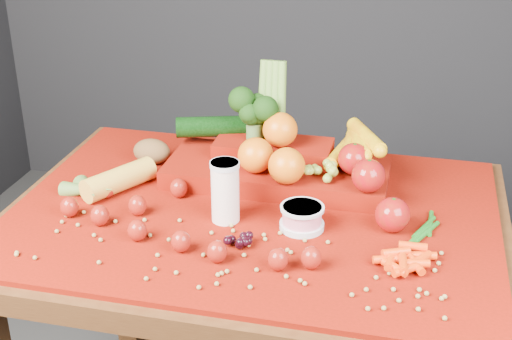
% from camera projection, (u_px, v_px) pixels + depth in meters
% --- Properties ---
extents(table, '(1.10, 0.80, 0.75)m').
position_uv_depth(table, '(254.00, 251.00, 1.61)').
color(table, '#351A0C').
rests_on(table, ground).
extents(red_cloth, '(1.05, 0.75, 0.01)m').
position_uv_depth(red_cloth, '(254.00, 212.00, 1.57)').
color(red_cloth, '#7D0C04').
rests_on(red_cloth, table).
extents(milk_glass, '(0.06, 0.06, 0.14)m').
position_uv_depth(milk_glass, '(225.00, 189.00, 1.50)').
color(milk_glass, white).
rests_on(milk_glass, red_cloth).
extents(yogurt_bowl, '(0.09, 0.09, 0.05)m').
position_uv_depth(yogurt_bowl, '(302.00, 216.00, 1.48)').
color(yogurt_bowl, silver).
rests_on(yogurt_bowl, red_cloth).
extents(strawberry_scatter, '(0.58, 0.28, 0.05)m').
position_uv_depth(strawberry_scatter, '(168.00, 222.00, 1.47)').
color(strawberry_scatter, '#9B2211').
rests_on(strawberry_scatter, red_cloth).
extents(dark_grape_cluster, '(0.06, 0.05, 0.03)m').
position_uv_depth(dark_grape_cluster, '(240.00, 241.00, 1.42)').
color(dark_grape_cluster, black).
rests_on(dark_grape_cluster, red_cloth).
extents(soybean_scatter, '(0.84, 0.24, 0.01)m').
position_uv_depth(soybean_scatter, '(230.00, 256.00, 1.39)').
color(soybean_scatter, olive).
rests_on(soybean_scatter, red_cloth).
extents(corn_ear, '(0.25, 0.26, 0.06)m').
position_uv_depth(corn_ear, '(97.00, 186.00, 1.62)').
color(corn_ear, gold).
rests_on(corn_ear, red_cloth).
extents(potato, '(0.09, 0.07, 0.06)m').
position_uv_depth(potato, '(152.00, 151.00, 1.78)').
color(potato, brown).
rests_on(potato, red_cloth).
extents(baby_carrot_pile, '(0.18, 0.17, 0.03)m').
position_uv_depth(baby_carrot_pile, '(396.00, 255.00, 1.37)').
color(baby_carrot_pile, '#ED3908').
rests_on(baby_carrot_pile, red_cloth).
extents(green_bean_pile, '(0.14, 0.12, 0.01)m').
position_uv_depth(green_bean_pile, '(423.00, 229.00, 1.48)').
color(green_bean_pile, '#166217').
rests_on(green_bean_pile, red_cloth).
extents(produce_mound, '(0.59, 0.37, 0.27)m').
position_uv_depth(produce_mound, '(287.00, 158.00, 1.67)').
color(produce_mound, '#7D0C04').
rests_on(produce_mound, red_cloth).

